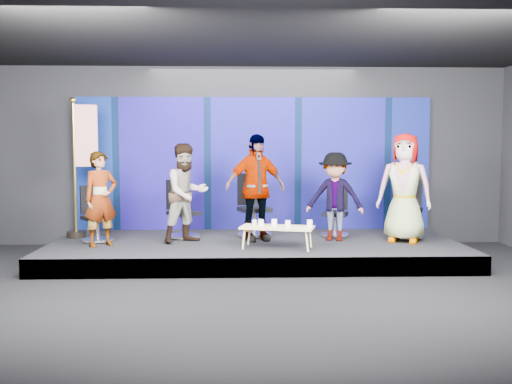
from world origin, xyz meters
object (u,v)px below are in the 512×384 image
chair_c (253,215)px  chair_e (407,216)px  mug_b (261,223)px  chair_d (336,219)px  panelist_a (101,199)px  panelist_b (186,193)px  flag_stand (82,164)px  chair_b (183,219)px  panelist_d (335,197)px  mug_e (310,223)px  mug_a (255,222)px  coffee_table (277,228)px  panelist_e (404,188)px  mug_c (274,222)px  chair_a (96,223)px  panelist_c (255,188)px  mug_d (288,224)px

chair_c → chair_e: chair_e is taller
mug_b → chair_d: bearing=40.0°
panelist_a → panelist_b: 1.42m
chair_d → flag_stand: size_ratio=0.38×
chair_b → panelist_b: (0.12, -0.49, 0.50)m
panelist_d → mug_e: panelist_d is taller
panelist_d → mug_a: (-1.42, -0.59, -0.37)m
mug_b → flag_stand: bearing=159.4°
panelist_d → chair_e: 1.45m
panelist_a → chair_d: 4.18m
panelist_a → mug_e: 3.45m
chair_c → chair_e: bearing=-23.6°
chair_b → mug_b: size_ratio=9.76×
chair_b → coffee_table: chair_b is taller
mug_e → flag_stand: size_ratio=0.04×
chair_e → mug_e: chair_e is taller
panelist_d → panelist_e: size_ratio=0.82×
panelist_b → panelist_d: 2.57m
panelist_d → mug_c: bearing=-130.1°
chair_a → chair_b: (1.46, 0.35, 0.03)m
chair_c → panelist_d: 1.56m
panelist_e → coffee_table: size_ratio=1.50×
panelist_c → mug_c: (0.29, -0.71, -0.52)m
panelist_c → flag_stand: size_ratio=0.74×
panelist_a → mug_e: (3.41, -0.34, -0.37)m
panelist_b → chair_d: 2.79m
panelist_a → mug_e: size_ratio=14.70×
chair_e → mug_d: 2.51m
chair_d → panelist_d: bearing=-83.2°
panelist_a → chair_b: size_ratio=1.50×
panelist_d → mug_c: size_ratio=14.26×
panelist_d → mug_b: bearing=-133.4°
panelist_d → panelist_e: 1.20m
panelist_c → chair_e: (2.75, 0.27, -0.55)m
mug_c → flag_stand: flag_stand is taller
chair_a → coffee_table: size_ratio=0.77×
chair_c → panelist_e: (2.58, -0.71, 0.56)m
panelist_a → chair_e: bearing=-30.6°
chair_a → panelist_b: panelist_b is taller
chair_b → panelist_c: bearing=-50.3°
mug_a → panelist_c: bearing=87.1°
chair_d → chair_b: bearing=-159.3°
coffee_table → flag_stand: 3.78m
chair_c → panelist_c: (0.02, -0.51, 0.55)m
panelist_e → flag_stand: bearing=-162.8°
chair_b → chair_e: chair_e is taller
panelist_b → chair_d: bearing=-23.1°
chair_d → chair_c: bearing=-163.7°
mug_d → flag_stand: (-3.60, 1.28, 0.92)m
mug_b → panelist_d: bearing=28.0°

